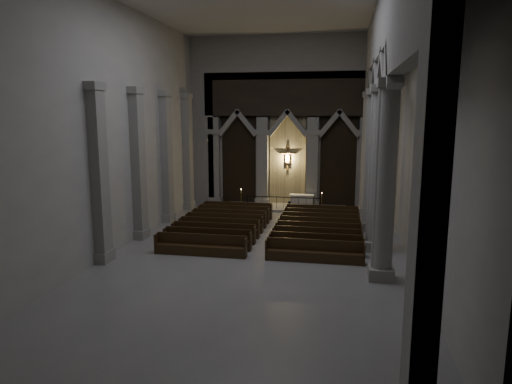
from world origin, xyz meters
TOP-DOWN VIEW (x-y plane):
  - room at (0.00, 0.00)m, footprint 24.00×24.10m
  - sanctuary_wall at (0.00, 11.54)m, footprint 14.00×0.77m
  - right_arcade at (5.50, 1.33)m, footprint 1.00×24.00m
  - left_pilasters at (-6.75, 3.50)m, footprint 0.60×13.00m
  - sanctuary_step at (0.00, 10.60)m, footprint 8.50×2.60m
  - altar at (1.15, 10.69)m, footprint 1.72×0.69m
  - altar_rail at (0.00, 9.77)m, footprint 5.20×0.09m
  - candle_stand_left at (-2.94, 9.41)m, footprint 0.26×0.26m
  - candle_stand_right at (2.59, 9.44)m, footprint 0.24×0.24m
  - pews at (-0.00, 3.20)m, footprint 9.89×8.47m
  - worshipper at (0.62, 7.66)m, footprint 0.43×0.30m

SIDE VIEW (x-z plane):
  - sanctuary_step at x=0.00m, z-range 0.00..0.15m
  - pews at x=0.00m, z-range -0.17..0.83m
  - candle_stand_right at x=2.59m, z-range -0.33..1.11m
  - candle_stand_left at x=-2.94m, z-range -0.35..1.18m
  - worshipper at x=0.62m, z-range 0.00..1.13m
  - altar at x=1.15m, z-range 0.15..1.03m
  - altar_rail at x=0.00m, z-range 0.17..1.19m
  - left_pilasters at x=-6.75m, z-range -0.10..7.92m
  - sanctuary_wall at x=0.00m, z-range 0.62..12.62m
  - room at x=0.00m, z-range 1.60..13.60m
  - right_arcade at x=5.50m, z-range 1.83..13.83m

